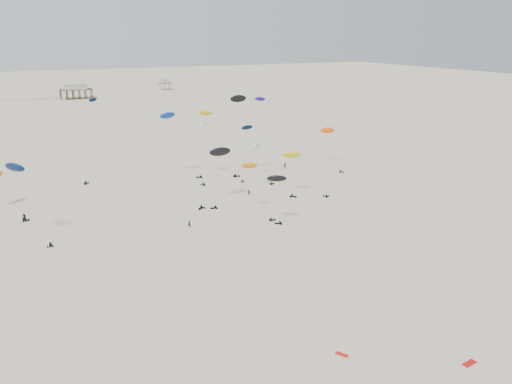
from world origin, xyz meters
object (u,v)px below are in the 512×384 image
pavilion_small (165,85)px  rig_3 (329,135)px  pavilion_main (76,92)px  rig_0 (203,138)px  spectator_0 (189,227)px

pavilion_small → rig_3: bearing=-93.3°
pavilion_small → pavilion_main: bearing=-156.8°
rig_0 → spectator_0: size_ratio=9.55×
pavilion_main → rig_3: 230.52m
rig_0 → spectator_0: (-17.40, -37.98, -12.20)m
pavilion_main → pavilion_small: pavilion_main is taller
pavilion_main → rig_0: bearing=-87.0°
pavilion_small → rig_0: (-58.32, -251.51, 8.71)m
spectator_0 → pavilion_main: bearing=-49.7°
rig_0 → rig_3: (43.77, -2.17, -2.23)m
rig_3 → spectator_0: bearing=-14.6°
rig_3 → spectator_0: (-61.16, -35.80, -9.97)m
pavilion_main → spectator_0: 259.58m
pavilion_small → rig_0: bearing=-103.1°
pavilion_small → spectator_0: pavilion_small is taller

